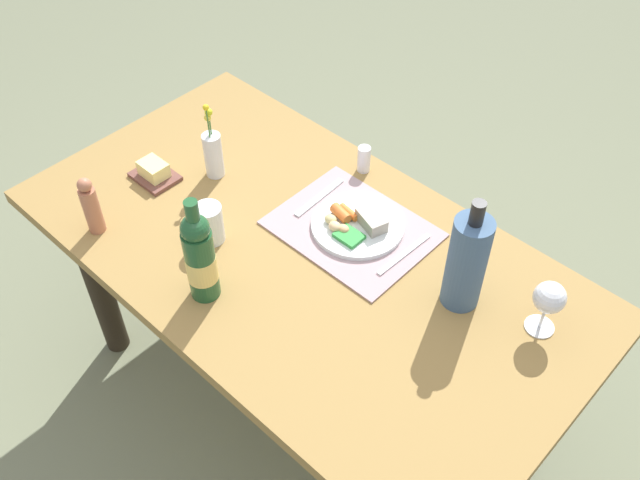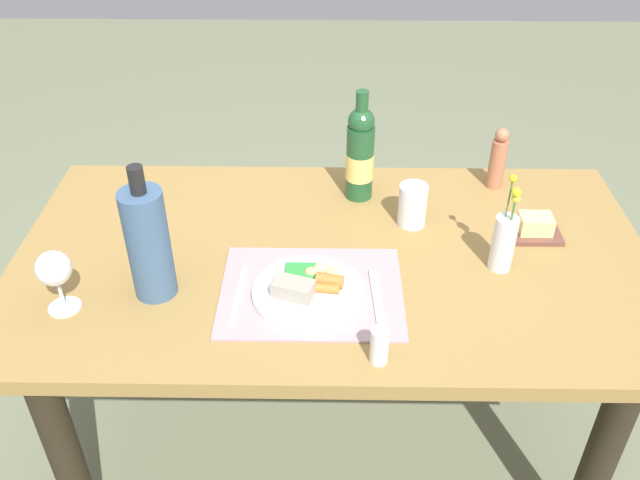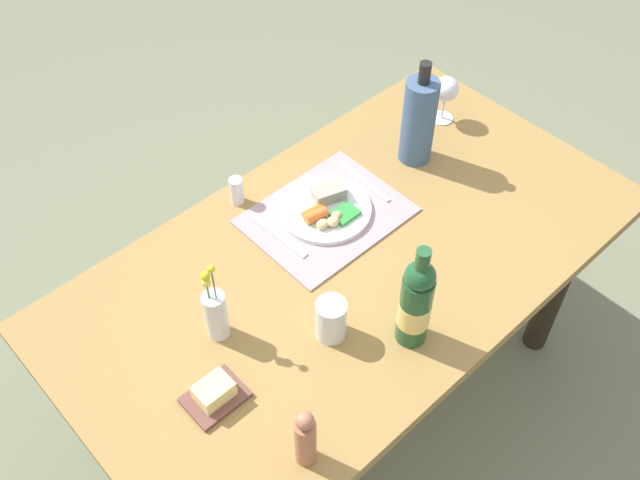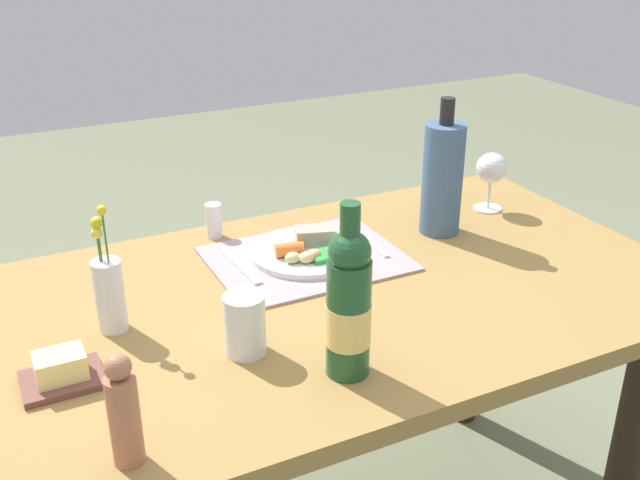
{
  "view_description": "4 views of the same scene",
  "coord_description": "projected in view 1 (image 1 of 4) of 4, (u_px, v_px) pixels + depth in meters",
  "views": [
    {
      "loc": [
        -0.91,
        0.9,
        2.09
      ],
      "look_at": [
        -0.03,
        -0.03,
        0.76
      ],
      "focal_mm": 40.34,
      "sensor_mm": 36.0,
      "label": 1
    },
    {
      "loc": [
        -0.01,
        -1.29,
        1.71
      ],
      "look_at": [
        -0.03,
        -0.07,
        0.82
      ],
      "focal_mm": 37.83,
      "sensor_mm": 36.0,
      "label": 2
    },
    {
      "loc": [
        0.86,
        0.81,
        2.14
      ],
      "look_at": [
        0.07,
        -0.05,
        0.8
      ],
      "focal_mm": 40.56,
      "sensor_mm": 36.0,
      "label": 3
    },
    {
      "loc": [
        0.58,
        1.18,
        1.46
      ],
      "look_at": [
        -0.02,
        -0.02,
        0.83
      ],
      "focal_mm": 42.16,
      "sensor_mm": 36.0,
      "label": 4
    }
  ],
  "objects": [
    {
      "name": "ground_plane",
      "position": [
        306.0,
        399.0,
        2.39
      ],
      "size": [
        8.0,
        8.0,
        0.0
      ],
      "primitive_type": "plane",
      "color": "#6F7659"
    },
    {
      "name": "dining_table",
      "position": [
        303.0,
        277.0,
        1.95
      ],
      "size": [
        1.53,
        0.84,
        0.73
      ],
      "color": "olive",
      "rests_on": "ground_plane"
    },
    {
      "name": "placemat",
      "position": [
        352.0,
        229.0,
        1.91
      ],
      "size": [
        0.41,
        0.32,
        0.01
      ],
      "primitive_type": "cube",
      "color": "#AA8E91",
      "rests_on": "dining_table"
    },
    {
      "name": "dinner_plate",
      "position": [
        357.0,
        224.0,
        1.9
      ],
      "size": [
        0.25,
        0.25,
        0.05
      ],
      "color": "silver",
      "rests_on": "placemat"
    },
    {
      "name": "fork",
      "position": [
        404.0,
        254.0,
        1.84
      ],
      "size": [
        0.02,
        0.19,
        0.0
      ],
      "primitive_type": "cube",
      "rotation": [
        0.0,
        0.0,
        -0.04
      ],
      "color": "silver",
      "rests_on": "placemat"
    },
    {
      "name": "knife",
      "position": [
        319.0,
        197.0,
        1.99
      ],
      "size": [
        0.03,
        0.19,
        0.0
      ],
      "primitive_type": "cube",
      "rotation": [
        0.0,
        0.0,
        0.05
      ],
      "color": "silver",
      "rests_on": "placemat"
    },
    {
      "name": "pepper_mill",
      "position": [
        91.0,
        206.0,
        1.86
      ],
      "size": [
        0.04,
        0.04,
        0.18
      ],
      "color": "#B26C4D",
      "rests_on": "dining_table"
    },
    {
      "name": "wine_bottle",
      "position": [
        200.0,
        257.0,
        1.67
      ],
      "size": [
        0.07,
        0.07,
        0.3
      ],
      "color": "#1F502A",
      "rests_on": "dining_table"
    },
    {
      "name": "salt_shaker",
      "position": [
        364.0,
        159.0,
        2.06
      ],
      "size": [
        0.04,
        0.04,
        0.08
      ],
      "primitive_type": "cylinder",
      "color": "white",
      "rests_on": "dining_table"
    },
    {
      "name": "wine_glass",
      "position": [
        549.0,
        299.0,
        1.62
      ],
      "size": [
        0.08,
        0.08,
        0.15
      ],
      "color": "white",
      "rests_on": "dining_table"
    },
    {
      "name": "water_tumbler",
      "position": [
        210.0,
        225.0,
        1.86
      ],
      "size": [
        0.07,
        0.07,
        0.11
      ],
      "color": "silver",
      "rests_on": "dining_table"
    },
    {
      "name": "flower_vase",
      "position": [
        213.0,
        153.0,
        2.02
      ],
      "size": [
        0.05,
        0.05,
        0.25
      ],
      "color": "silver",
      "rests_on": "dining_table"
    },
    {
      "name": "cooler_bottle",
      "position": [
        467.0,
        262.0,
        1.65
      ],
      "size": [
        0.09,
        0.09,
        0.32
      ],
      "color": "#3E5D7E",
      "rests_on": "dining_table"
    },
    {
      "name": "butter_dish",
      "position": [
        154.0,
        172.0,
        2.04
      ],
      "size": [
        0.13,
        0.1,
        0.06
      ],
      "color": "brown",
      "rests_on": "dining_table"
    }
  ]
}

